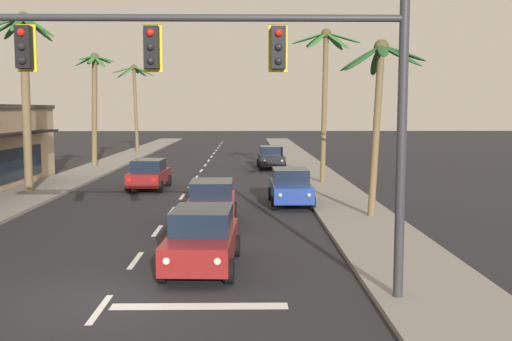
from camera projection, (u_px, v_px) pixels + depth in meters
ground_plane at (108, 298)px, 13.99m from camera, size 220.00×220.00×0.00m
sidewalk_right at (326, 186)px, 34.01m from camera, size 3.20×110.00×0.14m
sidewalk_left at (51, 187)px, 33.75m from camera, size 3.20×110.00×0.14m
lane_markings at (197, 188)px, 33.66m from camera, size 4.28×88.22×0.01m
traffic_signal_mast at (231, 74)px, 13.13m from camera, size 11.65×0.41×7.11m
sedan_lead_at_stop_bar at (202, 238)px, 16.60m from camera, size 2.09×4.50×1.68m
sedan_third_in_queue at (212, 202)px, 23.03m from camera, size 2.00×4.47×1.68m
sedan_oncoming_far at (149, 174)px, 33.05m from camera, size 2.05×4.49×1.68m
sedan_parked_nearest_kerb at (271, 157)px, 44.83m from camera, size 2.07×4.50×1.68m
sedan_parked_mid_kerb at (291, 186)px, 27.73m from camera, size 1.96×4.46×1.68m
palm_left_second at (25, 74)px, 30.73m from camera, size 3.53×3.78×9.42m
palm_left_third at (95, 91)px, 44.88m from camera, size 3.08×3.09×8.67m
palm_left_farthest at (135, 88)px, 58.92m from camera, size 4.12×4.07×8.85m
palm_right_second at (381, 83)px, 23.63m from camera, size 3.56×3.59×7.18m
palm_right_third at (325, 72)px, 34.74m from camera, size 4.10×3.47×9.10m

